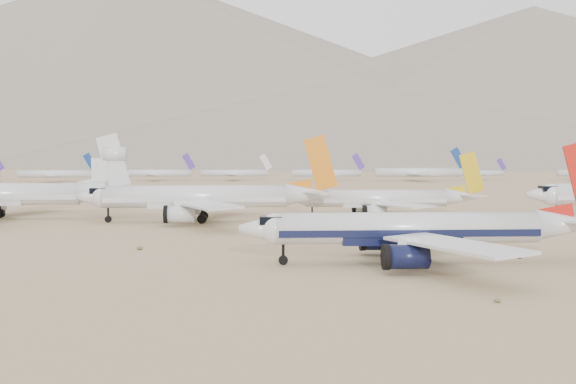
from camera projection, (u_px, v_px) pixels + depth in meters
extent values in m
plane|color=#917854|center=(349.00, 262.00, 98.37)|extent=(7000.00, 7000.00, 0.00)
cylinder|color=silver|center=(408.00, 228.00, 96.47)|extent=(35.53, 4.20, 4.20)
cube|color=black|center=(408.00, 232.00, 96.50)|extent=(34.82, 4.26, 0.94)
sphere|color=silver|center=(275.00, 229.00, 95.39)|extent=(4.20, 4.20, 4.20)
cube|color=black|center=(271.00, 220.00, 95.29)|extent=(2.94, 2.73, 1.05)
cone|color=silver|center=(568.00, 225.00, 97.78)|extent=(8.88, 4.20, 4.20)
cube|color=silver|center=(455.00, 245.00, 84.25)|extent=(13.72, 21.62, 0.66)
cylinder|color=black|center=(408.00, 257.00, 87.78)|extent=(4.93, 3.02, 3.02)
cube|color=silver|center=(407.00, 224.00, 109.09)|extent=(13.72, 21.62, 0.66)
cube|color=silver|center=(567.00, 218.00, 101.93)|extent=(5.64, 7.37, 0.25)
cylinder|color=black|center=(381.00, 240.00, 105.19)|extent=(4.93, 3.02, 3.02)
cylinder|color=black|center=(283.00, 260.00, 95.67)|extent=(1.26, 0.52, 1.26)
cylinder|color=black|center=(424.00, 260.00, 93.83)|extent=(1.76, 1.05, 1.76)
cylinder|color=black|center=(413.00, 254.00, 99.69)|extent=(1.76, 1.05, 1.76)
sphere|color=silver|center=(551.00, 195.00, 161.82)|extent=(4.91, 4.91, 4.91)
cube|color=black|center=(548.00, 189.00, 161.70)|extent=(3.43, 3.19, 1.23)
cylinder|color=black|center=(556.00, 216.00, 162.15)|extent=(1.47, 0.61, 1.47)
cylinder|color=silver|center=(377.00, 198.00, 166.72)|extent=(32.25, 3.92, 3.92)
cube|color=silver|center=(377.00, 200.00, 166.74)|extent=(31.60, 3.98, 0.88)
sphere|color=silver|center=(308.00, 199.00, 165.74)|extent=(3.92, 3.92, 3.92)
cube|color=black|center=(305.00, 194.00, 165.65)|extent=(2.74, 2.55, 0.98)
cone|color=silver|center=(462.00, 197.00, 167.91)|extent=(8.06, 3.92, 3.92)
cube|color=silver|center=(398.00, 205.00, 155.57)|extent=(12.45, 19.63, 0.61)
cube|color=silver|center=(474.00, 195.00, 164.27)|extent=(5.12, 6.69, 0.24)
cylinder|color=silver|center=(376.00, 212.00, 158.78)|extent=(4.48, 2.82, 2.82)
cube|color=silver|center=(379.00, 198.00, 178.23)|extent=(12.45, 19.63, 0.61)
cube|color=silver|center=(464.00, 194.00, 171.69)|extent=(5.12, 6.69, 0.24)
cylinder|color=silver|center=(364.00, 206.00, 174.69)|extent=(4.48, 2.82, 2.82)
cube|color=#BE9D13|center=(472.00, 173.00, 167.75)|extent=(6.11, 0.31, 10.07)
cylinder|color=black|center=(312.00, 215.00, 166.00)|extent=(1.18, 0.49, 1.18)
cylinder|color=black|center=(385.00, 215.00, 164.26)|extent=(1.65, 0.98, 1.65)
cylinder|color=black|center=(381.00, 213.00, 169.72)|extent=(1.65, 0.98, 1.65)
cylinder|color=silver|center=(195.00, 196.00, 155.81)|extent=(39.64, 4.85, 4.85)
cube|color=silver|center=(195.00, 199.00, 155.84)|extent=(38.85, 4.92, 1.09)
sphere|color=silver|center=(102.00, 197.00, 154.61)|extent=(4.85, 4.85, 4.85)
cube|color=black|center=(99.00, 191.00, 154.50)|extent=(3.39, 3.15, 1.21)
cone|color=silver|center=(308.00, 194.00, 157.28)|extent=(9.91, 4.85, 4.85)
cube|color=silver|center=(206.00, 205.00, 142.10)|extent=(15.31, 24.13, 0.75)
cube|color=silver|center=(319.00, 193.00, 152.80)|extent=(6.29, 8.23, 0.29)
cylinder|color=silver|center=(181.00, 214.00, 146.05)|extent=(5.51, 3.49, 3.49)
cube|color=silver|center=(212.00, 197.00, 169.98)|extent=(15.31, 24.13, 0.75)
cube|color=silver|center=(315.00, 191.00, 161.93)|extent=(6.29, 8.23, 0.29)
cylinder|color=silver|center=(188.00, 207.00, 165.63)|extent=(5.51, 3.49, 3.49)
cube|color=orange|center=(321.00, 163.00, 157.09)|extent=(7.51, 0.39, 12.38)
cylinder|color=black|center=(108.00, 219.00, 154.94)|extent=(1.45, 0.61, 1.45)
cylinder|color=black|center=(202.00, 219.00, 152.77)|extent=(2.03, 1.21, 2.03)
cylinder|color=black|center=(204.00, 216.00, 159.53)|extent=(2.03, 1.21, 2.03)
cone|color=silver|center=(101.00, 192.00, 164.27)|extent=(10.31, 4.94, 4.94)
cube|color=silver|center=(106.00, 190.00, 159.62)|extent=(6.54, 8.56, 0.30)
cube|color=silver|center=(21.00, 194.00, 177.42)|extent=(15.92, 25.09, 0.77)
cube|color=silver|center=(114.00, 188.00, 169.09)|extent=(6.54, 8.56, 0.30)
cube|color=silver|center=(113.00, 161.00, 164.07)|extent=(7.81, 0.39, 12.87)
cylinder|color=silver|center=(115.00, 154.00, 164.00)|extent=(5.15, 3.20, 3.20)
cylinder|color=black|center=(0.00, 213.00, 166.53)|extent=(2.07, 1.23, 2.07)
cylinder|color=silver|center=(55.00, 174.00, 380.52)|extent=(38.84, 3.84, 3.84)
cube|color=navy|center=(90.00, 162.00, 381.29)|extent=(7.74, 0.38, 9.74)
cube|color=silver|center=(50.00, 176.00, 370.53)|extent=(10.23, 17.88, 0.38)
cube|color=silver|center=(60.00, 174.00, 390.57)|extent=(10.23, 17.88, 0.38)
cylinder|color=silver|center=(156.00, 173.00, 398.71)|extent=(38.34, 3.79, 3.79)
cube|color=#472E8D|center=(189.00, 161.00, 399.46)|extent=(7.64, 0.38, 9.62)
cube|color=silver|center=(154.00, 175.00, 388.84)|extent=(10.10, 17.65, 0.38)
cube|color=silver|center=(158.00, 174.00, 408.63)|extent=(10.10, 17.65, 0.38)
cylinder|color=silver|center=(234.00, 173.00, 402.29)|extent=(37.20, 3.68, 3.68)
cube|color=silver|center=(266.00, 162.00, 403.03)|extent=(7.41, 0.37, 9.33)
cube|color=silver|center=(234.00, 174.00, 392.72)|extent=(9.80, 17.13, 0.37)
cube|color=silver|center=(235.00, 174.00, 411.92)|extent=(9.80, 17.13, 0.37)
cylinder|color=silver|center=(326.00, 173.00, 399.04)|extent=(37.96, 3.75, 3.75)
cube|color=#472E8D|center=(358.00, 162.00, 399.79)|extent=(7.56, 0.38, 9.52)
cube|color=silver|center=(328.00, 175.00, 389.28)|extent=(10.00, 17.47, 0.38)
cube|color=silver|center=(324.00, 174.00, 408.86)|extent=(10.00, 17.47, 0.38)
cylinder|color=silver|center=(418.00, 172.00, 394.43)|extent=(47.64, 4.71, 4.71)
cube|color=navy|center=(459.00, 158.00, 395.37)|extent=(9.49, 0.47, 11.95)
cube|color=silver|center=(424.00, 174.00, 382.17)|extent=(12.55, 21.93, 0.47)
cube|color=silver|center=(413.00, 173.00, 406.76)|extent=(12.55, 21.93, 0.47)
cylinder|color=silver|center=(477.00, 173.00, 416.00)|extent=(30.28, 2.99, 2.99)
cube|color=#472E8D|center=(502.00, 164.00, 416.60)|extent=(6.03, 0.30, 7.59)
cube|color=silver|center=(482.00, 174.00, 408.21)|extent=(7.98, 13.94, 0.30)
cube|color=silver|center=(473.00, 173.00, 423.83)|extent=(7.98, 13.94, 0.30)
cone|color=slate|center=(126.00, 64.00, 1752.45)|extent=(2444.00, 2444.00, 470.00)
cone|color=slate|center=(342.00, 106.00, 1579.46)|extent=(1824.00, 1824.00, 240.00)
cone|color=slate|center=(532.00, 83.00, 1785.52)|extent=(2356.00, 2356.00, 380.00)
cone|color=slate|center=(343.00, 121.00, 1200.26)|extent=(1260.00, 1260.00, 140.00)
ellipsoid|color=brown|center=(140.00, 248.00, 110.86)|extent=(0.98, 0.98, 0.54)
ellipsoid|color=brown|center=(497.00, 300.00, 71.39)|extent=(0.70, 0.70, 0.39)
ellipsoid|color=brown|center=(520.00, 257.00, 101.43)|extent=(0.84, 0.84, 0.46)
ellipsoid|color=brown|center=(532.00, 233.00, 131.46)|extent=(0.98, 0.98, 0.54)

